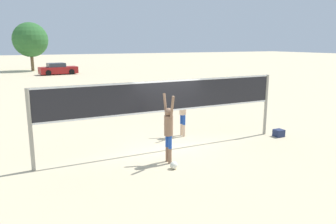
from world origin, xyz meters
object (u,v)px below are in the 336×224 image
tree_left_cluster (30,40)px  player_blocker (183,108)px  volleyball (174,165)px  parked_car_near (58,69)px  player_spiker (169,127)px  gear_bag (279,133)px  volleyball_net (168,101)px

tree_left_cluster → player_blocker: bearing=-85.3°
volleyball → parked_car_near: bearing=87.8°
player_spiker → volleyball: size_ratio=9.39×
volleyball → parked_car_near: 32.76m
volleyball → tree_left_cluster: tree_left_cluster is taller
player_spiker → parked_car_near: bearing=-2.1°
volleyball → tree_left_cluster: 39.82m
parked_car_near → gear_bag: bearing=-88.2°
parked_car_near → volleyball: bearing=-97.9°
volleyball_net → player_blocker: 1.93m
player_spiker → player_blocker: player_spiker is taller
volleyball → tree_left_cluster: size_ratio=0.04×
volleyball_net → gear_bag: 5.07m
player_blocker → gear_bag: size_ratio=6.00×
gear_bag → tree_left_cluster: tree_left_cluster is taller
volleyball → gear_bag: 5.58m
player_blocker → parked_car_near: size_ratio=0.49×
player_blocker → tree_left_cluster: size_ratio=0.34×
player_spiker → tree_left_cluster: size_ratio=0.34×
player_spiker → player_blocker: size_ratio=1.00×
volleyball → gear_bag: gear_bag is taller
volleyball_net → tree_left_cluster: (-1.70, 37.85, 2.33)m
player_blocker → parked_car_near: bearing=-178.7°
volleyball_net → parked_car_near: size_ratio=2.04×
volleyball → volleyball_net: bearing=69.1°
parked_car_near → tree_left_cluster: bearing=102.9°
volleyball_net → parked_car_near: volleyball_net is taller
player_blocker → volleyball: player_blocker is taller
volleyball_net → player_spiker: volleyball_net is taller
gear_bag → tree_left_cluster: 39.13m
player_spiker → player_blocker: 3.11m
player_blocker → volleyball: bearing=-33.0°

